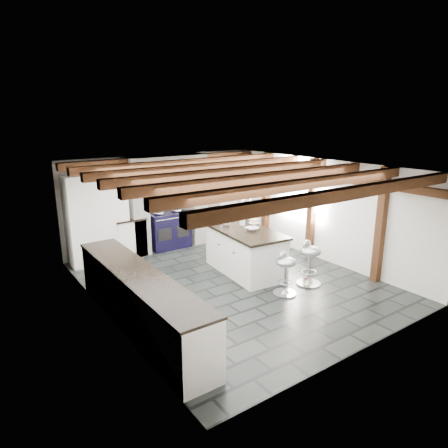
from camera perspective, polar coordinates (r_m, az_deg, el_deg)
ground at (r=8.07m, az=1.06°, el=-8.29°), size 6.00×6.00×0.00m
room_shell at (r=8.56m, az=-7.81°, el=0.53°), size 6.00×6.03×6.00m
range_cooker at (r=10.07m, az=-7.92°, el=-0.77°), size 1.00×0.63×0.99m
kitchen_island at (r=8.41m, az=3.00°, el=-3.81°), size 1.15×1.97×1.25m
bar_stool_near at (r=7.95m, az=12.09°, el=-4.76°), size 0.55×0.55×0.88m
bar_stool_far at (r=7.45m, az=8.71°, el=-6.33°), size 0.53×0.53×0.81m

